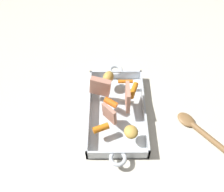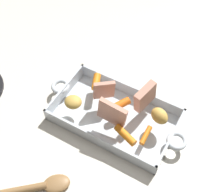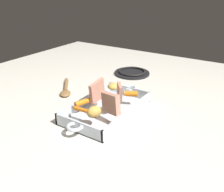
{
  "view_description": "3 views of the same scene",
  "coord_description": "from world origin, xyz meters",
  "px_view_note": "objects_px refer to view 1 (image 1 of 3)",
  "views": [
    {
      "loc": [
        0.55,
        -0.02,
        0.8
      ],
      "look_at": [
        -0.02,
        -0.02,
        0.08
      ],
      "focal_mm": 41.57,
      "sensor_mm": 36.0,
      "label": 1
    },
    {
      "loc": [
        -0.24,
        0.44,
        0.78
      ],
      "look_at": [
        0.02,
        -0.02,
        0.08
      ],
      "focal_mm": 49.25,
      "sensor_mm": 36.0,
      "label": 2
    },
    {
      "loc": [
        -0.7,
        -0.47,
        0.47
      ],
      "look_at": [
        0.0,
        -0.02,
        0.07
      ],
      "focal_mm": 38.68,
      "sensor_mm": 36.0,
      "label": 3
    }
  ],
  "objects_px": {
    "serving_spoon": "(197,128)",
    "roast_slice_thick": "(100,87)",
    "roast_slice_thin": "(128,97)",
    "baby_carrot_short": "(133,90)",
    "baby_carrot_long": "(101,128)",
    "baby_carrot_northeast": "(125,81)",
    "potato_whole": "(131,132)",
    "roasting_dish": "(117,112)",
    "baby_carrot_southeast": "(111,103)",
    "potato_corner": "(108,77)",
    "roast_slice_outer": "(109,114)"
  },
  "relations": [
    {
      "from": "baby_carrot_long",
      "to": "potato_whole",
      "type": "relative_size",
      "value": 1.06
    },
    {
      "from": "roast_slice_thick",
      "to": "baby_carrot_northeast",
      "type": "bearing_deg",
      "value": 118.08
    },
    {
      "from": "baby_carrot_long",
      "to": "roast_slice_thick",
      "type": "bearing_deg",
      "value": -178.45
    },
    {
      "from": "potato_corner",
      "to": "roast_slice_outer",
      "type": "bearing_deg",
      "value": 1.13
    },
    {
      "from": "baby_carrot_short",
      "to": "roast_slice_outer",
      "type": "bearing_deg",
      "value": -37.36
    },
    {
      "from": "roast_slice_thin",
      "to": "serving_spoon",
      "type": "relative_size",
      "value": 0.46
    },
    {
      "from": "baby_carrot_northeast",
      "to": "potato_whole",
      "type": "height_order",
      "value": "potato_whole"
    },
    {
      "from": "roast_slice_thick",
      "to": "baby_carrot_short",
      "type": "bearing_deg",
      "value": 91.46
    },
    {
      "from": "baby_carrot_northeast",
      "to": "potato_whole",
      "type": "bearing_deg",
      "value": 2.11
    },
    {
      "from": "roast_slice_thick",
      "to": "roast_slice_thin",
      "type": "bearing_deg",
      "value": 61.83
    },
    {
      "from": "baby_carrot_long",
      "to": "baby_carrot_short",
      "type": "relative_size",
      "value": 0.77
    },
    {
      "from": "roast_slice_thin",
      "to": "potato_corner",
      "type": "distance_m",
      "value": 0.13
    },
    {
      "from": "potato_corner",
      "to": "roast_slice_thin",
      "type": "bearing_deg",
      "value": 31.29
    },
    {
      "from": "roasting_dish",
      "to": "roast_slice_thin",
      "type": "distance_m",
      "value": 0.08
    },
    {
      "from": "baby_carrot_short",
      "to": "roast_slice_thick",
      "type": "bearing_deg",
      "value": -88.54
    },
    {
      "from": "serving_spoon",
      "to": "baby_carrot_southeast",
      "type": "bearing_deg",
      "value": 35.1
    },
    {
      "from": "roast_slice_thin",
      "to": "serving_spoon",
      "type": "xyz_separation_m",
      "value": [
        0.08,
        0.24,
        -0.08
      ]
    },
    {
      "from": "baby_carrot_southeast",
      "to": "serving_spoon",
      "type": "height_order",
      "value": "baby_carrot_southeast"
    },
    {
      "from": "roast_slice_outer",
      "to": "potato_whole",
      "type": "relative_size",
      "value": 1.21
    },
    {
      "from": "roasting_dish",
      "to": "serving_spoon",
      "type": "xyz_separation_m",
      "value": [
        0.07,
        0.28,
        -0.0
      ]
    },
    {
      "from": "roast_slice_outer",
      "to": "baby_carrot_long",
      "type": "distance_m",
      "value": 0.06
    },
    {
      "from": "baby_carrot_northeast",
      "to": "serving_spoon",
      "type": "xyz_separation_m",
      "value": [
        0.18,
        0.25,
        -0.04
      ]
    },
    {
      "from": "roasting_dish",
      "to": "potato_whole",
      "type": "xyz_separation_m",
      "value": [
        0.11,
        0.04,
        0.05
      ]
    },
    {
      "from": "roast_slice_thick",
      "to": "baby_carrot_long",
      "type": "bearing_deg",
      "value": 1.55
    },
    {
      "from": "baby_carrot_long",
      "to": "serving_spoon",
      "type": "xyz_separation_m",
      "value": [
        -0.03,
        0.34,
        -0.05
      ]
    },
    {
      "from": "baby_carrot_short",
      "to": "roasting_dish",
      "type": "bearing_deg",
      "value": -43.5
    },
    {
      "from": "baby_carrot_short",
      "to": "potato_whole",
      "type": "distance_m",
      "value": 0.18
    },
    {
      "from": "baby_carrot_northeast",
      "to": "baby_carrot_short",
      "type": "relative_size",
      "value": 0.82
    },
    {
      "from": "baby_carrot_southeast",
      "to": "potato_whole",
      "type": "xyz_separation_m",
      "value": [
        0.12,
        0.07,
        0.0
      ]
    },
    {
      "from": "roast_slice_thin",
      "to": "roasting_dish",
      "type": "bearing_deg",
      "value": -72.51
    },
    {
      "from": "baby_carrot_short",
      "to": "serving_spoon",
      "type": "height_order",
      "value": "baby_carrot_short"
    },
    {
      "from": "roasting_dish",
      "to": "baby_carrot_short",
      "type": "height_order",
      "value": "baby_carrot_short"
    },
    {
      "from": "potato_corner",
      "to": "baby_carrot_long",
      "type": "bearing_deg",
      "value": -6.49
    },
    {
      "from": "baby_carrot_long",
      "to": "baby_carrot_northeast",
      "type": "distance_m",
      "value": 0.23
    },
    {
      "from": "serving_spoon",
      "to": "roast_slice_thick",
      "type": "bearing_deg",
      "value": 28.46
    },
    {
      "from": "baby_carrot_northeast",
      "to": "baby_carrot_short",
      "type": "xyz_separation_m",
      "value": [
        0.05,
        0.03,
        0.0
      ]
    },
    {
      "from": "roast_slice_thin",
      "to": "potato_corner",
      "type": "xyz_separation_m",
      "value": [
        -0.11,
        -0.07,
        -0.02
      ]
    },
    {
      "from": "roasting_dish",
      "to": "roast_slice_thin",
      "type": "xyz_separation_m",
      "value": [
        -0.01,
        0.04,
        0.07
      ]
    },
    {
      "from": "roast_slice_thin",
      "to": "baby_carrot_northeast",
      "type": "height_order",
      "value": "roast_slice_thin"
    },
    {
      "from": "roast_slice_outer",
      "to": "roast_slice_thick",
      "type": "xyz_separation_m",
      "value": [
        -0.11,
        -0.03,
        0.01
      ]
    },
    {
      "from": "roasting_dish",
      "to": "potato_corner",
      "type": "height_order",
      "value": "potato_corner"
    },
    {
      "from": "roasting_dish",
      "to": "roast_slice_thick",
      "type": "bearing_deg",
      "value": -137.27
    },
    {
      "from": "roasting_dish",
      "to": "baby_carrot_long",
      "type": "xyz_separation_m",
      "value": [
        0.1,
        -0.05,
        0.04
      ]
    },
    {
      "from": "roast_slice_thin",
      "to": "baby_carrot_short",
      "type": "height_order",
      "value": "roast_slice_thin"
    },
    {
      "from": "roast_slice_outer",
      "to": "baby_carrot_southeast",
      "type": "relative_size",
      "value": 1.25
    },
    {
      "from": "roast_slice_thin",
      "to": "baby_carrot_northeast",
      "type": "bearing_deg",
      "value": -178.84
    },
    {
      "from": "baby_carrot_southeast",
      "to": "potato_corner",
      "type": "relative_size",
      "value": 0.92
    },
    {
      "from": "roast_slice_outer",
      "to": "potato_whole",
      "type": "height_order",
      "value": "roast_slice_outer"
    },
    {
      "from": "baby_carrot_northeast",
      "to": "serving_spoon",
      "type": "relative_size",
      "value": 0.32
    },
    {
      "from": "roast_slice_thick",
      "to": "baby_carrot_long",
      "type": "xyz_separation_m",
      "value": [
        0.16,
        0.0,
        -0.03
      ]
    }
  ]
}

